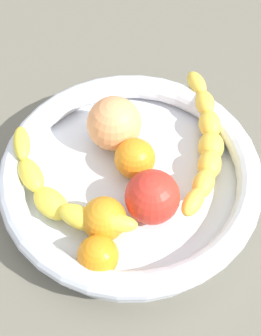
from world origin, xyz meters
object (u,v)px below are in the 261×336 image
object	(u,v)px
banana_draped_left	(56,194)
orange_mid_left	(98,256)
banana_draped_right	(206,142)
orange_front	(104,219)
fruit_bowl	(131,178)
tomato_red	(152,197)
peach_blush	(114,124)
orange_mid_right	(135,158)

from	to	relation	value
banana_draped_left	orange_mid_left	xyz separation A→B (cm)	(10.44, -1.15, -0.25)
banana_draped_right	banana_draped_left	bearing A→B (deg)	-106.75
orange_front	fruit_bowl	bearing A→B (deg)	116.96
banana_draped_right	tomato_red	size ratio (longest dim) A/B	2.69
banana_draped_left	peach_blush	size ratio (longest dim) A/B	3.04
fruit_bowl	tomato_red	xyz separation A→B (cm)	(5.67, -1.04, 3.00)
banana_draped_right	orange_front	distance (cm)	18.84
fruit_bowl	peach_blush	bearing A→B (deg)	158.35
banana_draped_left	tomato_red	xyz separation A→B (cm)	(8.79, 9.10, 0.78)
tomato_red	fruit_bowl	bearing A→B (deg)	169.59
fruit_bowl	peach_blush	size ratio (longest dim) A/B	4.62
orange_front	tomato_red	distance (cm)	6.87
banana_draped_left	orange_mid_right	size ratio (longest dim) A/B	4.17
banana_draped_right	peach_blush	distance (cm)	13.31
banana_draped_right	orange_mid_left	xyz separation A→B (cm)	(4.01, -22.49, -0.08)
fruit_bowl	peach_blush	xyz separation A→B (cm)	(-6.90, 2.74, 3.31)
orange_front	tomato_red	size ratio (longest dim) A/B	0.80
tomato_red	orange_mid_right	bearing A→B (deg)	158.50
orange_mid_left	peach_blush	xyz separation A→B (cm)	(-14.22, 14.03, 1.34)
fruit_bowl	orange_mid_left	xyz separation A→B (cm)	(7.31, -11.29, 1.97)
banana_draped_right	tomato_red	bearing A→B (deg)	-79.04
banana_draped_right	tomato_red	distance (cm)	12.50
orange_mid_left	orange_mid_right	distance (cm)	15.26
fruit_bowl	orange_mid_right	xyz separation A→B (cm)	(-0.92, 1.55, 2.24)
banana_draped_right	orange_front	bearing A→B (deg)	-88.23
fruit_bowl	orange_mid_right	world-z (taller)	orange_mid_right
banana_draped_left	orange_mid_right	distance (cm)	11.90
fruit_bowl	banana_draped_left	xyz separation A→B (cm)	(-3.12, -10.14, 2.22)
fruit_bowl	orange_mid_right	distance (cm)	2.88
orange_mid_right	peach_blush	size ratio (longest dim) A/B	0.73
banana_draped_right	tomato_red	world-z (taller)	tomato_red
banana_draped_right	orange_mid_left	distance (cm)	22.84
peach_blush	tomato_red	bearing A→B (deg)	-16.74
banana_draped_left	banana_draped_right	xyz separation A→B (cm)	(6.42, 21.34, -0.17)
orange_front	banana_draped_left	bearing A→B (deg)	-160.28
orange_mid_right	peach_blush	bearing A→B (deg)	168.79
tomato_red	orange_mid_left	bearing A→B (deg)	-80.89
orange_front	orange_mid_left	world-z (taller)	orange_front
fruit_bowl	tomato_red	distance (cm)	6.50
fruit_bowl	banana_draped_right	size ratio (longest dim) A/B	1.87
orange_mid_right	tomato_red	bearing A→B (deg)	-21.50
peach_blush	tomato_red	xyz separation A→B (cm)	(12.58, -3.78, -0.31)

